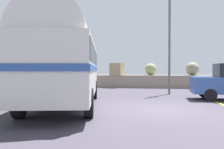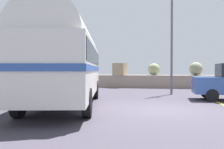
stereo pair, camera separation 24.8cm
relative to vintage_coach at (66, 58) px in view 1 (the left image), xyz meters
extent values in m
cube|color=#3D3843|center=(3.99, -0.28, -2.04)|extent=(32.00, 26.00, 0.02)
cube|color=gray|center=(3.99, 11.52, -1.50)|extent=(31.36, 1.80, 1.10)
sphere|color=gray|center=(-9.31, 11.36, -0.40)|extent=(1.09, 1.09, 1.09)
sphere|color=gray|center=(-6.21, 11.18, -0.54)|extent=(0.83, 0.83, 0.83)
sphere|color=gray|center=(-2.70, 11.85, -0.46)|extent=(0.99, 0.99, 0.99)
cube|color=tan|center=(0.78, 11.09, -0.43)|extent=(1.25, 1.27, 1.05)
sphere|color=gray|center=(3.70, 11.68, -0.43)|extent=(1.03, 1.03, 1.03)
sphere|color=gray|center=(7.17, 11.34, -0.40)|extent=(1.11, 1.11, 1.11)
cube|color=yellow|center=(6.71, 3.22, -2.03)|extent=(0.12, 4.40, 0.01)
cylinder|color=black|center=(-1.57, 2.35, -1.55)|extent=(0.45, 1.00, 0.96)
cylinder|color=black|center=(0.60, 2.76, -1.55)|extent=(0.45, 1.00, 0.96)
cylinder|color=black|center=(-0.60, -2.77, -1.55)|extent=(0.45, 1.00, 0.96)
cylinder|color=black|center=(1.57, -2.36, -1.55)|extent=(0.45, 1.00, 0.96)
cube|color=silver|center=(0.00, 0.00, -0.48)|extent=(3.92, 8.70, 2.10)
cylinder|color=silver|center=(0.00, 0.00, 0.57)|extent=(3.66, 8.33, 2.20)
cube|color=#2F5196|center=(0.00, 0.00, -0.42)|extent=(3.98, 8.79, 0.20)
cube|color=black|center=(0.00, 0.00, 0.10)|extent=(3.89, 8.38, 0.64)
cube|color=silver|center=(-0.79, 4.19, -1.35)|extent=(2.27, 0.58, 0.28)
cylinder|color=black|center=(-3.84, 1.68, -1.55)|extent=(0.30, 0.96, 0.96)
cube|color=silver|center=(-4.97, 3.33, -1.35)|extent=(2.28, 0.20, 0.28)
cylinder|color=black|center=(6.47, 2.43, -1.72)|extent=(0.63, 0.22, 0.62)
cylinder|color=black|center=(6.52, 3.96, -1.72)|extent=(0.63, 0.22, 0.62)
cylinder|color=#5B5B60|center=(4.79, 5.73, 1.34)|extent=(0.14, 0.14, 6.77)
camera|label=1|loc=(3.44, -9.95, -0.49)|focal=38.94mm
camera|label=2|loc=(3.69, -9.91, -0.49)|focal=38.94mm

